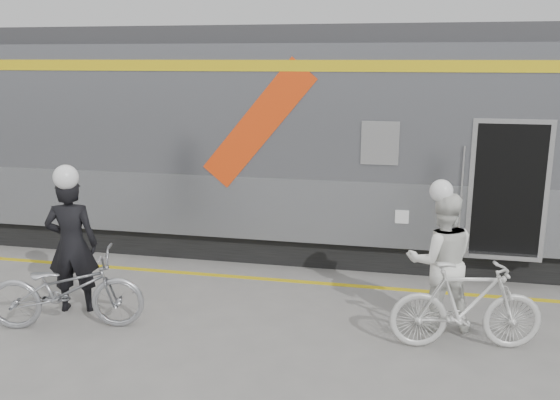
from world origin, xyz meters
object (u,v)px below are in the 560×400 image
(man, at_px, (72,245))
(bicycle_left, at_px, (66,290))
(woman, at_px, (441,261))
(bicycle_right, at_px, (466,306))

(man, xyz_separation_m, bicycle_left, (0.20, -0.55, -0.44))
(woman, bearing_deg, man, -4.53)
(man, bearing_deg, woman, 170.43)
(woman, bearing_deg, bicycle_left, 1.96)
(man, distance_m, bicycle_left, 0.73)
(man, bearing_deg, bicycle_left, 94.94)
(bicycle_left, relative_size, bicycle_right, 1.09)
(woman, distance_m, bicycle_right, 0.73)
(bicycle_right, bearing_deg, bicycle_left, 85.37)
(man, height_order, woman, man)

